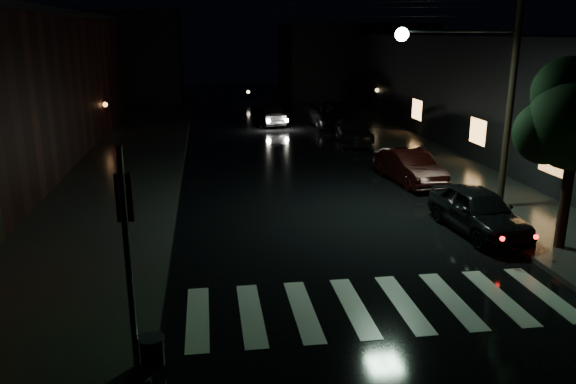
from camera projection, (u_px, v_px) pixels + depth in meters
name	position (u px, v px, depth m)	size (l,w,h in m)	color
ground	(253.00, 325.00, 12.26)	(120.00, 120.00, 0.00)	black
sidewalk_left	(114.00, 175.00, 24.86)	(6.00, 44.00, 0.15)	#282826
sidewalk_right	(436.00, 164.00, 26.95)	(4.00, 44.00, 0.15)	#282826
building_right	(531.00, 92.00, 30.93)	(10.00, 40.00, 6.00)	black
building_far_left	(105.00, 56.00, 52.59)	(14.00, 10.00, 8.00)	black
building_far_right	(354.00, 60.00, 56.07)	(14.00, 10.00, 7.00)	black
crosswalk	(379.00, 305.00, 13.15)	(9.00, 3.00, 0.01)	beige
signal_pole_corner	(140.00, 298.00, 10.15)	(0.68, 0.61, 4.20)	slate
street_tree	(574.00, 123.00, 15.50)	(3.10, 2.90, 5.40)	black
utility_pole	(494.00, 81.00, 18.89)	(4.92, 0.44, 8.00)	black
parked_car_a	(478.00, 210.00, 17.78)	(1.71, 4.26, 1.45)	black
parked_car_b	(410.00, 167.00, 23.68)	(1.49, 4.26, 1.40)	black
parked_car_c	(353.00, 131.00, 32.61)	(1.85, 4.55, 1.32)	black
parked_car_d	(332.00, 114.00, 38.04)	(2.71, 5.87, 1.63)	black
oncoming_car	(270.00, 116.00, 38.53)	(1.40, 4.01, 1.32)	black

